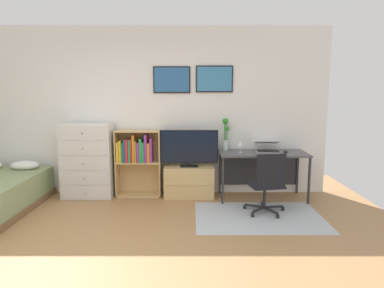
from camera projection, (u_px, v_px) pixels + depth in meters
name	position (u px, v px, depth m)	size (l,w,h in m)	color
ground_plane	(105.00, 263.00, 3.34)	(7.20, 7.20, 0.00)	#A87A4C
wall_back_with_posters	(140.00, 111.00, 5.54)	(6.12, 0.09, 2.70)	white
area_rug	(259.00, 217.00, 4.58)	(1.70, 1.20, 0.01)	#B2B7BC
dresser	(88.00, 161.00, 5.39)	(0.79, 0.46, 1.18)	silver
bookshelf	(137.00, 156.00, 5.44)	(0.71, 0.30, 1.06)	tan
tv_stand	(189.00, 181.00, 5.45)	(0.79, 0.41, 0.49)	tan
television	(189.00, 148.00, 5.35)	(0.91, 0.16, 0.58)	black
desk	(262.00, 159.00, 5.37)	(1.34, 0.62, 0.74)	#4C4C4F
office_chair	(268.00, 182.00, 4.61)	(0.58, 0.57, 0.86)	#232326
laptop	(268.00, 147.00, 5.36)	(0.39, 0.42, 0.16)	#B7B7BC
computer_mouse	(286.00, 152.00, 5.24)	(0.06, 0.10, 0.03)	#262628
bamboo_vase	(226.00, 132.00, 5.45)	(0.11, 0.10, 0.51)	silver
wine_glass	(240.00, 144.00, 5.21)	(0.07, 0.07, 0.18)	silver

